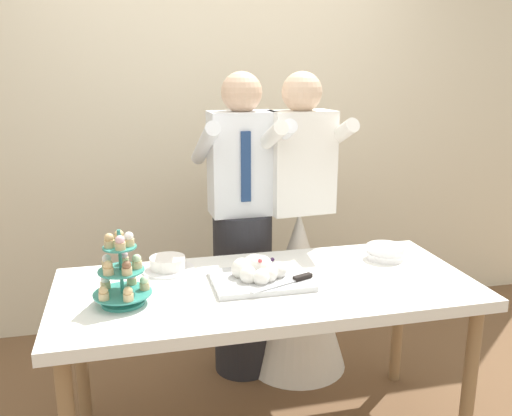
% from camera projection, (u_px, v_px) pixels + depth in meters
% --- Properties ---
extents(rear_wall, '(5.20, 0.10, 2.90)m').
position_uv_depth(rear_wall, '(212.00, 103.00, 3.50)').
color(rear_wall, beige).
rests_on(rear_wall, ground_plane).
extents(dessert_table, '(1.80, 0.80, 0.78)m').
position_uv_depth(dessert_table, '(267.00, 299.00, 2.39)').
color(dessert_table, white).
rests_on(dessert_table, ground_plane).
extents(cupcake_stand, '(0.23, 0.23, 0.31)m').
position_uv_depth(cupcake_stand, '(122.00, 274.00, 2.14)').
color(cupcake_stand, teal).
rests_on(cupcake_stand, dessert_table).
extents(main_cake_tray, '(0.43, 0.32, 0.12)m').
position_uv_depth(main_cake_tray, '(259.00, 273.00, 2.37)').
color(main_cake_tray, silver).
rests_on(main_cake_tray, dessert_table).
extents(plate_stack, '(0.19, 0.19, 0.07)m').
position_uv_depth(plate_stack, '(386.00, 252.00, 2.67)').
color(plate_stack, white).
rests_on(plate_stack, dessert_table).
extents(round_cake, '(0.24, 0.24, 0.06)m').
position_uv_depth(round_cake, '(168.00, 265.00, 2.52)').
color(round_cake, white).
rests_on(round_cake, dessert_table).
extents(person_groom, '(0.47, 0.50, 1.66)m').
position_uv_depth(person_groom, '(243.00, 244.00, 2.98)').
color(person_groom, '#232328').
rests_on(person_groom, ground_plane).
extents(person_bride, '(0.56, 0.56, 1.66)m').
position_uv_depth(person_bride, '(298.00, 270.00, 3.06)').
color(person_bride, white).
rests_on(person_bride, ground_plane).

